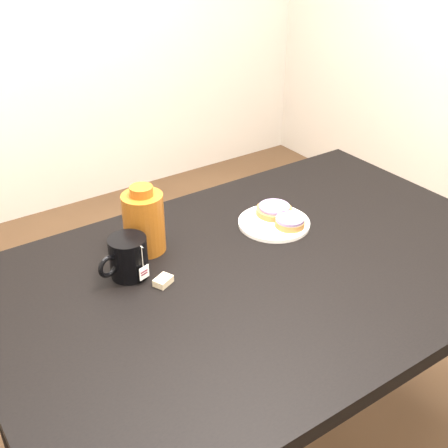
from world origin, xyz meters
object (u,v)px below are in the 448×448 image
at_px(table, 264,291).
at_px(bagel_package, 144,222).
at_px(mug, 128,257).
at_px(bagel_front, 290,222).
at_px(teabag_pouch, 163,281).
at_px(plate, 274,222).
at_px(bagel_back, 274,210).

xyz_separation_m(table, bagel_package, (-0.22, 0.24, 0.17)).
height_order(table, mug, mug).
relative_size(table, bagel_front, 11.90).
xyz_separation_m(table, mug, (-0.31, 0.16, 0.14)).
bearing_deg(teabag_pouch, table, -16.92).
relative_size(plate, bagel_back, 1.52).
xyz_separation_m(plate, teabag_pouch, (-0.40, -0.07, 0.00)).
distance_m(table, plate, 0.23).
relative_size(bagel_back, mug, 0.91).
bearing_deg(table, teabag_pouch, 163.08).
distance_m(bagel_back, bagel_package, 0.40).
bearing_deg(bagel_package, table, -48.26).
relative_size(mug, bagel_package, 0.80).
bearing_deg(table, bagel_front, 31.39).
relative_size(bagel_front, bagel_package, 0.63).
distance_m(table, teabag_pouch, 0.28).
relative_size(teabag_pouch, bagel_package, 0.24).
bearing_deg(bagel_front, table, -148.61).
distance_m(plate, teabag_pouch, 0.41).
height_order(plate, bagel_back, bagel_back).
height_order(bagel_front, bagel_package, bagel_package).
height_order(plate, teabag_pouch, teabag_pouch).
bearing_deg(bagel_back, bagel_front, -95.72).
distance_m(bagel_back, bagel_front, 0.08).
relative_size(plate, mug, 1.38).
xyz_separation_m(plate, bagel_back, (0.03, 0.04, 0.02)).
distance_m(bagel_back, mug, 0.48).
height_order(bagel_back, teabag_pouch, bagel_back).
bearing_deg(teabag_pouch, mug, 122.62).
relative_size(plate, bagel_front, 1.75).
height_order(bagel_front, teabag_pouch, bagel_front).
bearing_deg(bagel_package, mug, -136.99).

